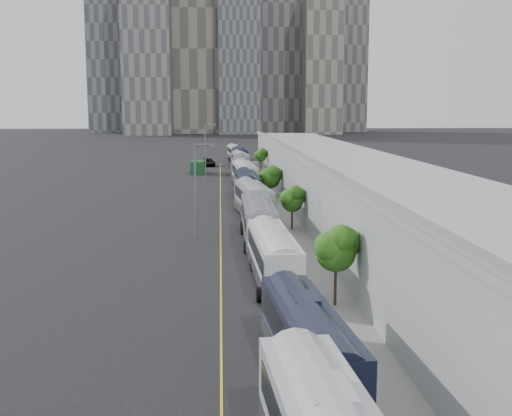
{
  "coord_description": "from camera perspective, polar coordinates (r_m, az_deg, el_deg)",
  "views": [
    {
      "loc": [
        -1.46,
        -8.59,
        12.13
      ],
      "look_at": [
        1.82,
        50.31,
        3.0
      ],
      "focal_mm": 45.0,
      "sensor_mm": 36.0,
      "label": 1
    }
  ],
  "objects": [
    {
      "name": "sidewalk",
      "position": [
        65.56,
        6.06,
        -1.86
      ],
      "size": [
        10.0,
        170.0,
        0.12
      ],
      "primitive_type": "cube",
      "color": "gray",
      "rests_on": "ground"
    },
    {
      "name": "lane_line",
      "position": [
        64.73,
        -3.16,
        -2.01
      ],
      "size": [
        0.12,
        160.0,
        0.02
      ],
      "primitive_type": "cube",
      "color": "gold",
      "rests_on": "ground"
    },
    {
      "name": "depot",
      "position": [
        65.78,
        9.54,
        1.15
      ],
      "size": [
        12.45,
        160.4,
        7.2
      ],
      "color": "gray",
      "rests_on": "ground"
    },
    {
      "name": "skyline",
      "position": [
        335.0,
        -3.54,
        15.42
      ],
      "size": [
        145.0,
        64.0,
        120.0
      ],
      "color": "slate",
      "rests_on": "ground"
    },
    {
      "name": "bus_1",
      "position": [
        29.59,
        4.6,
        -12.31
      ],
      "size": [
        3.41,
        12.23,
        3.53
      ],
      "rotation": [
        0.0,
        0.0,
        0.08
      ],
      "color": "black",
      "rests_on": "ground"
    },
    {
      "name": "bus_2",
      "position": [
        45.26,
        1.51,
        -4.69
      ],
      "size": [
        3.04,
        12.88,
        3.74
      ],
      "rotation": [
        0.0,
        0.0,
        0.04
      ],
      "color": "white",
      "rests_on": "ground"
    },
    {
      "name": "bus_3",
      "position": [
        59.07,
        0.19,
        -1.41
      ],
      "size": [
        2.98,
        13.43,
        3.92
      ],
      "rotation": [
        0.0,
        0.0,
        -0.0
      ],
      "color": "slate",
      "rests_on": "ground"
    },
    {
      "name": "bus_4",
      "position": [
        72.02,
        -0.25,
        0.45
      ],
      "size": [
        3.93,
        13.72,
        3.96
      ],
      "rotation": [
        0.0,
        0.0,
        0.09
      ],
      "color": "#9799A0",
      "rests_on": "ground"
    },
    {
      "name": "bus_5",
      "position": [
        84.91,
        -0.81,
        1.72
      ],
      "size": [
        3.1,
        13.61,
        3.96
      ],
      "rotation": [
        0.0,
        0.0,
        0.03
      ],
      "color": "black",
      "rests_on": "ground"
    },
    {
      "name": "bus_6",
      "position": [
        99.26,
        -1.05,
        2.77
      ],
      "size": [
        3.52,
        13.96,
        4.04
      ],
      "rotation": [
        0.0,
        0.0,
        0.05
      ],
      "color": "silver",
      "rests_on": "ground"
    },
    {
      "name": "bus_7",
      "position": [
        114.4,
        -1.4,
        3.54
      ],
      "size": [
        3.61,
        13.55,
        3.92
      ],
      "rotation": [
        0.0,
        0.0,
        -0.07
      ],
      "color": "slate",
      "rests_on": "ground"
    },
    {
      "name": "bus_8",
      "position": [
        128.53,
        -1.44,
        4.08
      ],
      "size": [
        3.31,
        12.8,
        3.7
      ],
      "rotation": [
        0.0,
        0.0,
        0.06
      ],
      "color": "#A8ABB2",
      "rests_on": "ground"
    },
    {
      "name": "bus_9",
      "position": [
        139.6,
        -1.44,
        4.49
      ],
      "size": [
        3.04,
        13.44,
        3.91
      ],
      "rotation": [
        0.0,
        0.0,
        0.02
      ],
      "color": "black",
      "rests_on": "ground"
    },
    {
      "name": "bus_10",
      "position": [
        154.27,
        -1.94,
        4.85
      ],
      "size": [
        3.4,
        12.59,
        3.64
      ],
      "rotation": [
        0.0,
        0.0,
        0.07
      ],
      "color": "silver",
      "rests_on": "ground"
    },
    {
      "name": "tree_1",
      "position": [
        39.5,
        7.13,
        -3.38
      ],
      "size": [
        2.5,
        2.5,
        5.11
      ],
      "color": "black",
      "rests_on": "ground"
    },
    {
      "name": "tree_2",
      "position": [
        64.32,
        3.24,
        0.89
      ],
      "size": [
        2.19,
        2.19,
        4.41
      ],
      "color": "black",
      "rests_on": "ground"
    },
    {
      "name": "tree_3",
      "position": [
        88.49,
        1.28,
        2.91
      ],
      "size": [
        2.81,
        2.81,
        4.47
      ],
      "color": "black",
      "rests_on": "ground"
    },
    {
      "name": "tree_4",
      "position": [
        115.23,
        0.46,
        4.72
      ],
      "size": [
        1.92,
        1.92,
        4.93
      ],
      "color": "black",
      "rests_on": "ground"
    },
    {
      "name": "street_lamp_near",
      "position": [
        59.92,
        -5.25,
        2.1
      ],
      "size": [
        2.04,
        0.22,
        8.98
      ],
      "color": "#59595E",
      "rests_on": "ground"
    },
    {
      "name": "street_lamp_far",
      "position": [
        108.45,
        -4.44,
        5.29
      ],
      "size": [
        2.04,
        0.22,
        9.67
      ],
      "color": "#59595E",
      "rests_on": "ground"
    },
    {
      "name": "shipping_container",
      "position": [
        122.28,
        -5.21,
        3.63
      ],
      "size": [
        2.55,
        6.24,
        2.4
      ],
      "primitive_type": "cube",
      "rotation": [
        0.0,
        0.0,
        -0.02
      ],
      "color": "#113A1C",
      "rests_on": "ground"
    },
    {
      "name": "suv",
      "position": [
        138.0,
        -4.29,
        4.08
      ],
      "size": [
        3.52,
        6.27,
        1.66
      ],
      "primitive_type": "imported",
      "rotation": [
        0.0,
        0.0,
        0.13
      ],
      "color": "black",
      "rests_on": "ground"
    }
  ]
}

